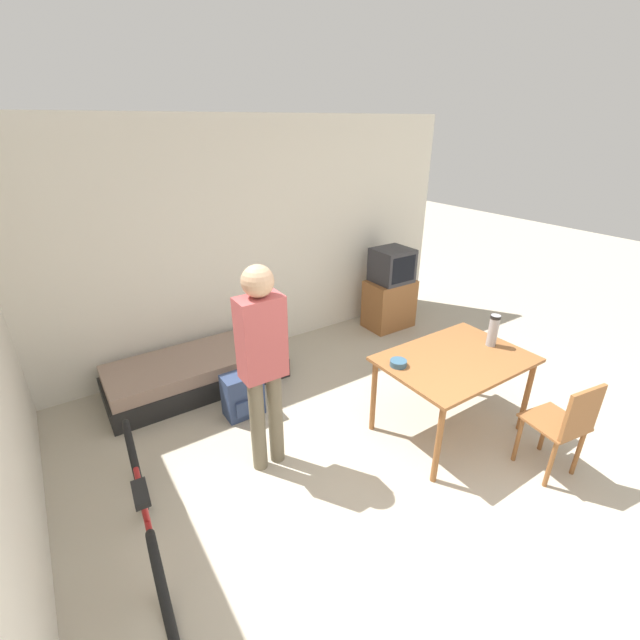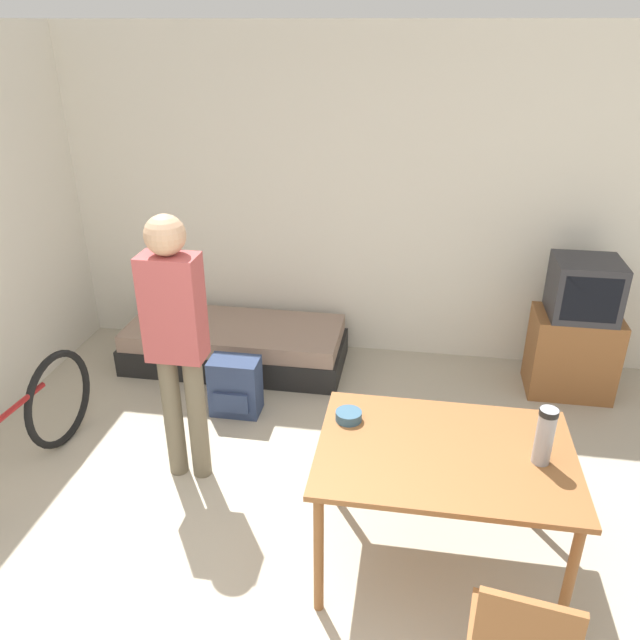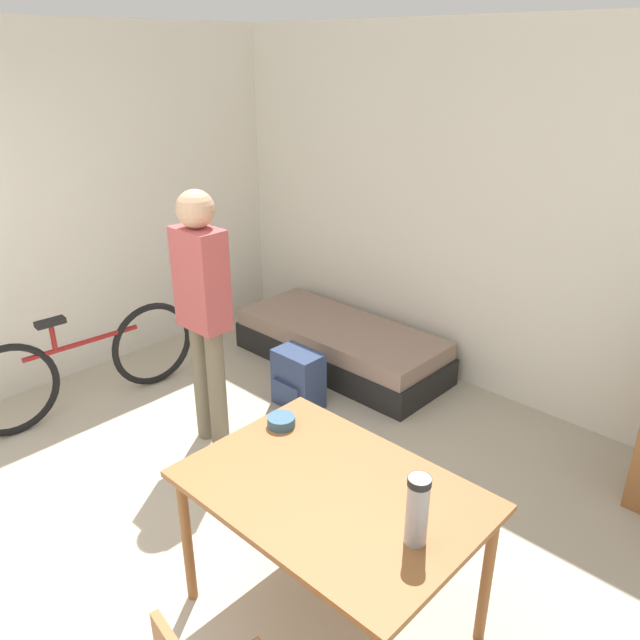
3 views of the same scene
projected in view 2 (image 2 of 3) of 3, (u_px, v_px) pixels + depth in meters
The scene contains 9 objects.
wall_back at pixel (346, 200), 5.14m from camera, with size 5.75×0.06×2.70m.
daybed at pixel (235, 345), 5.33m from camera, with size 1.85×0.76×0.37m.
tv at pixel (576, 332), 4.79m from camera, with size 0.64×0.45×1.11m.
dining_table at pixel (444, 464), 3.12m from camera, with size 1.27×0.89×0.76m.
bicycle at pixel (4, 445), 3.79m from camera, with size 0.19×1.77×0.77m.
person_standing at pixel (176, 333), 3.67m from camera, with size 0.34×0.23×1.74m.
thermos_flask at pixel (545, 434), 2.93m from camera, with size 0.09×0.09×0.30m.
mate_bowl at pixel (349, 416), 3.31m from camera, with size 0.14×0.14×0.05m.
backpack at pixel (235, 387), 4.64m from camera, with size 0.37×0.26×0.45m.
Camera 2 is at (0.61, -1.69, 2.68)m, focal length 35.00 mm.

